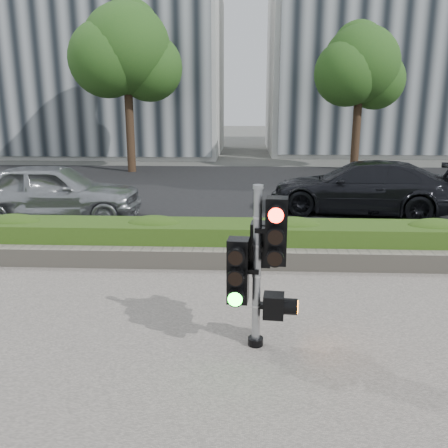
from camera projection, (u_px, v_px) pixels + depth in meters
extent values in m
plane|color=#51514C|center=(204.00, 313.00, 6.89)|extent=(120.00, 120.00, 0.00)
cube|color=#9E9389|center=(182.00, 425.00, 4.47)|extent=(16.00, 11.00, 0.03)
cube|color=black|center=(229.00, 190.00, 16.57)|extent=(60.00, 13.00, 0.02)
cube|color=gray|center=(217.00, 246.00, 9.93)|extent=(60.00, 0.25, 0.12)
cube|color=gray|center=(213.00, 259.00, 8.68)|extent=(12.00, 0.32, 0.34)
cube|color=#578629|center=(216.00, 240.00, 9.27)|extent=(12.00, 1.00, 0.68)
cube|color=#B7B7B2|center=(84.00, 24.00, 27.71)|extent=(16.00, 9.00, 15.00)
cube|color=#B7B7B2|center=(417.00, 53.00, 29.12)|extent=(18.00, 10.00, 12.00)
cylinder|color=black|center=(130.00, 126.00, 20.63)|extent=(0.36, 0.36, 4.03)
sphere|color=#144819|center=(126.00, 49.00, 19.85)|extent=(3.74, 3.74, 3.74)
sphere|color=#144819|center=(149.00, 67.00, 20.34)|extent=(2.88, 2.88, 2.88)
sphere|color=#144819|center=(107.00, 59.00, 19.57)|extent=(3.17, 3.17, 3.17)
sphere|color=#144819|center=(129.00, 29.00, 20.34)|extent=(2.59, 2.59, 2.59)
cylinder|color=black|center=(356.00, 130.00, 21.21)|extent=(0.36, 0.36, 3.58)
sphere|color=#144819|center=(361.00, 64.00, 20.51)|extent=(3.33, 3.33, 3.33)
sphere|color=#144819|center=(376.00, 80.00, 20.94)|extent=(2.56, 2.56, 2.56)
sphere|color=#144819|center=(347.00, 73.00, 20.26)|extent=(2.82, 2.82, 2.82)
sphere|color=#144819|center=(359.00, 47.00, 20.94)|extent=(2.30, 2.30, 2.30)
cylinder|color=black|center=(255.00, 341.00, 5.91)|extent=(0.19, 0.19, 0.10)
cylinder|color=gray|center=(257.00, 270.00, 5.68)|extent=(0.10, 0.10, 1.98)
cylinder|color=gray|center=(258.00, 187.00, 5.43)|extent=(0.13, 0.13, 0.05)
cube|color=#FF1107|center=(276.00, 231.00, 5.49)|extent=(0.27, 0.27, 0.79)
cube|color=#14E51E|center=(238.00, 270.00, 5.68)|extent=(0.27, 0.27, 0.79)
cube|color=black|center=(261.00, 244.00, 5.82)|extent=(0.27, 0.27, 0.54)
cube|color=orange|center=(274.00, 306.00, 5.79)|extent=(0.27, 0.27, 0.29)
imported|color=#A3A6AA|center=(54.00, 192.00, 12.07)|extent=(4.52, 2.12, 1.50)
imported|color=black|center=(361.00, 187.00, 12.98)|extent=(5.23, 2.94, 1.43)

